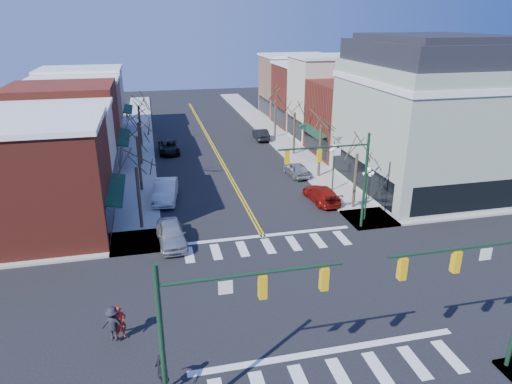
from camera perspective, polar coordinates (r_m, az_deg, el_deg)
ground at (r=26.25m, az=5.07°, el=-12.90°), size 160.00×160.00×0.00m
sidewalk_left at (r=43.16m, az=-14.53°, el=0.63°), size 3.50×70.00×0.15m
sidewalk_right at (r=45.97m, az=7.77°, el=2.37°), size 3.50×70.00×0.15m
bldg_left_brick_a at (r=35.06m, az=-26.27°, el=1.15°), size 10.00×8.50×8.00m
bldg_left_stucco_a at (r=42.38m, az=-24.14°, el=4.30°), size 10.00×7.00×7.50m
bldg_left_brick_b at (r=49.91m, az=-22.71°, el=7.41°), size 10.00×9.00×8.50m
bldg_left_tan at (r=57.97m, az=-21.51°, el=8.92°), size 10.00×7.50×7.80m
bldg_left_stucco_b at (r=65.49m, az=-20.70°, el=10.45°), size 10.00×8.00×8.20m
bldg_right_brick_a at (r=52.68m, az=12.73°, el=8.88°), size 10.00×8.50×8.00m
bldg_right_stucco at (r=59.44m, az=9.58°, el=11.42°), size 10.00×7.00×10.00m
bldg_right_brick_b at (r=66.45m, az=7.05°, el=11.88°), size 10.00×8.00×8.50m
bldg_right_tan at (r=73.89m, az=4.91°, el=13.07°), size 10.00×8.00×9.00m
victorian_corner at (r=43.07m, az=20.67°, el=9.04°), size 12.25×14.25×13.30m
traffic_mast_near_left at (r=16.58m, az=-5.20°, el=-15.75°), size 6.60×0.28×7.20m
traffic_mast_near_right at (r=20.83m, az=27.12°, el=-9.93°), size 6.60×0.28×7.20m
traffic_mast_far_right at (r=32.31m, az=10.66°, el=2.79°), size 6.60×0.28×7.20m
lamppost_corner at (r=34.91m, az=13.76°, el=0.89°), size 0.36×0.36×4.33m
lamppost_midblock at (r=40.49m, az=9.72°, el=3.98°), size 0.36×0.36×4.33m
tree_left_a at (r=33.91m, az=-14.40°, el=-0.82°), size 0.24×0.24×4.76m
tree_left_b at (r=41.43m, az=-14.36°, el=3.37°), size 0.24×0.24×5.04m
tree_left_c at (r=49.19m, az=-14.30°, el=5.83°), size 0.24×0.24×4.55m
tree_left_d at (r=56.93m, az=-14.29°, el=8.03°), size 0.24×0.24×4.90m
tree_right_a at (r=37.31m, az=12.27°, el=1.26°), size 0.24×0.24×4.62m
tree_right_b at (r=44.22m, az=7.96°, el=5.03°), size 0.24×0.24×5.18m
tree_right_c at (r=51.55m, az=4.79°, el=7.25°), size 0.24×0.24×4.83m
tree_right_d at (r=59.00m, az=2.40°, el=9.13°), size 0.24×0.24×4.97m
car_left_near at (r=31.78m, az=-10.55°, el=-5.19°), size 2.11×4.64×1.54m
car_left_mid at (r=39.39m, az=-11.26°, el=0.15°), size 2.45×5.37×1.71m
car_left_far at (r=53.53m, az=-10.85°, el=5.54°), size 2.36×4.93×1.36m
car_right_near at (r=38.79m, az=8.20°, el=-0.26°), size 2.19×4.83×1.37m
car_right_mid at (r=44.89m, az=5.06°, el=2.85°), size 1.95×4.15×1.37m
car_right_far at (r=58.36m, az=0.62°, el=7.22°), size 1.63×4.32×1.41m
pedestrian_red_a at (r=23.53m, az=-16.65°, el=-15.35°), size 0.71×0.58×1.70m
pedestrian_dark_a at (r=20.35m, az=-11.69°, el=-21.28°), size 0.86×1.15×1.82m
pedestrian_dark_b at (r=23.49m, az=-17.42°, el=-15.41°), size 1.27×0.91×1.77m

